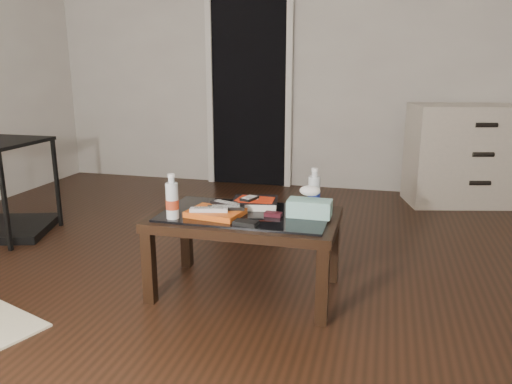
# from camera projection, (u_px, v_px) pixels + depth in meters

# --- Properties ---
(ground) EXTENTS (5.00, 5.00, 0.00)m
(ground) POSITION_uv_depth(u_px,v_px,m) (205.00, 281.00, 2.96)
(ground) COLOR black
(ground) RESTS_ON ground
(doorway) EXTENTS (0.90, 0.08, 2.07)m
(doorway) POSITION_uv_depth(u_px,v_px,m) (249.00, 86.00, 5.11)
(doorway) COLOR black
(doorway) RESTS_ON ground
(coffee_table) EXTENTS (1.00, 0.60, 0.46)m
(coffee_table) POSITION_uv_depth(u_px,v_px,m) (246.00, 224.00, 2.73)
(coffee_table) COLOR black
(coffee_table) RESTS_ON ground
(dresser) EXTENTS (1.28, 0.77, 0.90)m
(dresser) POSITION_uv_depth(u_px,v_px,m) (477.00, 155.00, 4.50)
(dresser) COLOR beige
(dresser) RESTS_ON ground
(magazines) EXTENTS (0.31, 0.25, 0.03)m
(magazines) POSITION_uv_depth(u_px,v_px,m) (216.00, 213.00, 2.66)
(magazines) COLOR #D05213
(magazines) RESTS_ON coffee_table
(remote_silver) EXTENTS (0.21, 0.09, 0.02)m
(remote_silver) POSITION_uv_depth(u_px,v_px,m) (209.00, 209.00, 2.63)
(remote_silver) COLOR silver
(remote_silver) RESTS_ON magazines
(remote_black_front) EXTENTS (0.21, 0.09, 0.02)m
(remote_black_front) POSITION_uv_depth(u_px,v_px,m) (226.00, 208.00, 2.67)
(remote_black_front) COLOR black
(remote_black_front) RESTS_ON magazines
(remote_black_back) EXTENTS (0.20, 0.12, 0.02)m
(remote_black_back) POSITION_uv_depth(u_px,v_px,m) (227.00, 204.00, 2.74)
(remote_black_back) COLOR black
(remote_black_back) RESTS_ON magazines
(textbook) EXTENTS (0.28, 0.24, 0.05)m
(textbook) POSITION_uv_depth(u_px,v_px,m) (255.00, 203.00, 2.82)
(textbook) COLOR black
(textbook) RESTS_ON coffee_table
(dvd_mailers) EXTENTS (0.20, 0.15, 0.01)m
(dvd_mailers) POSITION_uv_depth(u_px,v_px,m) (254.00, 199.00, 2.81)
(dvd_mailers) COLOR #B4240C
(dvd_mailers) RESTS_ON textbook
(ipod) EXTENTS (0.09, 0.12, 0.02)m
(ipod) POSITION_uv_depth(u_px,v_px,m) (249.00, 198.00, 2.78)
(ipod) COLOR black
(ipod) RESTS_ON dvd_mailers
(flip_phone) EXTENTS (0.09, 0.06, 0.02)m
(flip_phone) POSITION_uv_depth(u_px,v_px,m) (273.00, 214.00, 2.65)
(flip_phone) COLOR black
(flip_phone) RESTS_ON coffee_table
(wallet) EXTENTS (0.13, 0.08, 0.02)m
(wallet) POSITION_uv_depth(u_px,v_px,m) (246.00, 223.00, 2.51)
(wallet) COLOR black
(wallet) RESTS_ON coffee_table
(water_bottle_left) EXTENTS (0.08, 0.08, 0.24)m
(water_bottle_left) POSITION_uv_depth(u_px,v_px,m) (172.00, 196.00, 2.59)
(water_bottle_left) COLOR silver
(water_bottle_left) RESTS_ON coffee_table
(water_bottle_right) EXTENTS (0.08, 0.08, 0.24)m
(water_bottle_right) POSITION_uv_depth(u_px,v_px,m) (314.00, 189.00, 2.73)
(water_bottle_right) COLOR silver
(water_bottle_right) RESTS_ON coffee_table
(tissue_box) EXTENTS (0.23, 0.12, 0.09)m
(tissue_box) POSITION_uv_depth(u_px,v_px,m) (309.00, 208.00, 2.64)
(tissue_box) COLOR teal
(tissue_box) RESTS_ON coffee_table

